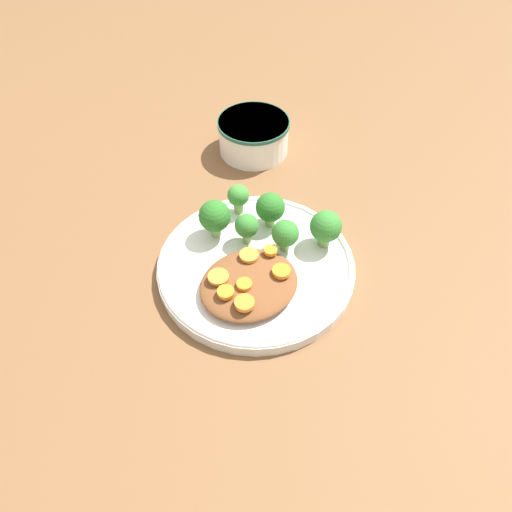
% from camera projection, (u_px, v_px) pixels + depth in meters
% --- Properties ---
extents(ground_plane, '(4.00, 4.00, 0.00)m').
position_uv_depth(ground_plane, '(256.00, 271.00, 0.70)').
color(ground_plane, brown).
extents(plate, '(0.27, 0.27, 0.02)m').
position_uv_depth(plate, '(256.00, 266.00, 0.69)').
color(plate, silver).
rests_on(plate, ground_plane).
extents(dip_bowl, '(0.12, 0.12, 0.06)m').
position_uv_depth(dip_bowl, '(254.00, 134.00, 0.85)').
color(dip_bowl, white).
rests_on(dip_bowl, ground_plane).
extents(stew_mound, '(0.13, 0.12, 0.02)m').
position_uv_depth(stew_mound, '(249.00, 284.00, 0.65)').
color(stew_mound, brown).
rests_on(stew_mound, plate).
extents(broccoli_floret_0, '(0.04, 0.04, 0.05)m').
position_uv_depth(broccoli_floret_0, '(270.00, 208.00, 0.71)').
color(broccoli_floret_0, '#759E51').
rests_on(broccoli_floret_0, plate).
extents(broccoli_floret_1, '(0.05, 0.05, 0.06)m').
position_uv_depth(broccoli_floret_1, '(215.00, 217.00, 0.69)').
color(broccoli_floret_1, '#7FA85B').
rests_on(broccoli_floret_1, plate).
extents(broccoli_floret_2, '(0.04, 0.04, 0.06)m').
position_uv_depth(broccoli_floret_2, '(326.00, 227.00, 0.68)').
color(broccoli_floret_2, '#759E51').
rests_on(broccoli_floret_2, plate).
extents(broccoli_floret_3, '(0.03, 0.03, 0.05)m').
position_uv_depth(broccoli_floret_3, '(238.00, 197.00, 0.73)').
color(broccoli_floret_3, '#759E51').
rests_on(broccoli_floret_3, plate).
extents(broccoli_floret_4, '(0.04, 0.04, 0.05)m').
position_uv_depth(broccoli_floret_4, '(286.00, 234.00, 0.68)').
color(broccoli_floret_4, '#759E51').
rests_on(broccoli_floret_4, plate).
extents(broccoli_floret_5, '(0.03, 0.03, 0.05)m').
position_uv_depth(broccoli_floret_5, '(247.00, 227.00, 0.69)').
color(broccoli_floret_5, '#7FA85B').
rests_on(broccoli_floret_5, plate).
extents(carrot_slice_0, '(0.03, 0.03, 0.00)m').
position_uv_depth(carrot_slice_0, '(218.00, 277.00, 0.64)').
color(carrot_slice_0, orange).
rests_on(carrot_slice_0, stew_mound).
extents(carrot_slice_1, '(0.03, 0.03, 0.01)m').
position_uv_depth(carrot_slice_1, '(244.00, 303.00, 0.61)').
color(carrot_slice_1, orange).
rests_on(carrot_slice_1, stew_mound).
extents(carrot_slice_2, '(0.03, 0.03, 0.01)m').
position_uv_depth(carrot_slice_2, '(250.00, 256.00, 0.66)').
color(carrot_slice_2, orange).
rests_on(carrot_slice_2, stew_mound).
extents(carrot_slice_3, '(0.02, 0.02, 0.01)m').
position_uv_depth(carrot_slice_3, '(226.00, 292.00, 0.62)').
color(carrot_slice_3, orange).
rests_on(carrot_slice_3, stew_mound).
extents(carrot_slice_4, '(0.02, 0.02, 0.01)m').
position_uv_depth(carrot_slice_4, '(281.00, 271.00, 0.64)').
color(carrot_slice_4, orange).
rests_on(carrot_slice_4, stew_mound).
extents(carrot_slice_5, '(0.02, 0.02, 0.01)m').
position_uv_depth(carrot_slice_5, '(244.00, 284.00, 0.63)').
color(carrot_slice_5, orange).
rests_on(carrot_slice_5, stew_mound).
extents(carrot_slice_6, '(0.02, 0.02, 0.01)m').
position_uv_depth(carrot_slice_6, '(270.00, 250.00, 0.67)').
color(carrot_slice_6, orange).
rests_on(carrot_slice_6, stew_mound).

